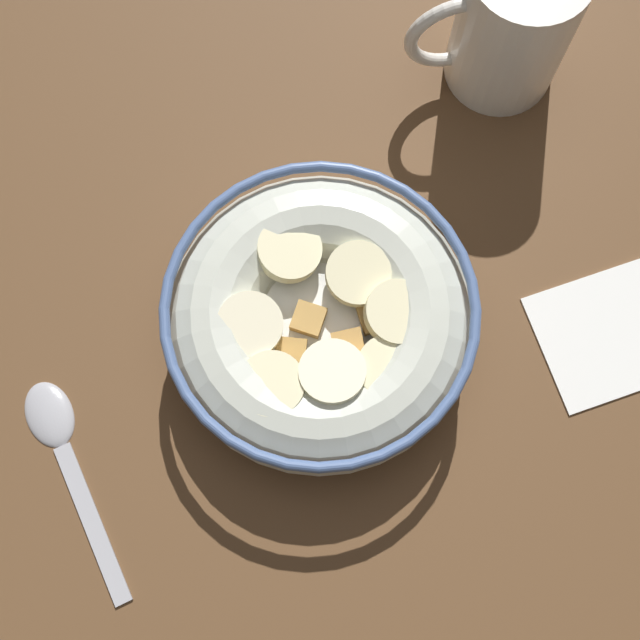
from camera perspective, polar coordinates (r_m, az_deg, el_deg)
name	(u,v)px	position (r cm, az deg, el deg)	size (l,w,h in cm)	color
ground_plane	(320,337)	(51.91, 0.00, -1.12)	(137.86, 137.86, 2.00)	brown
cereal_bowl	(321,321)	(48.06, 0.04, -0.05)	(17.25, 17.25, 5.77)	beige
spoon	(60,444)	(51.60, -16.80, -7.83)	(5.18, 13.50, 0.80)	#A5A5AD
coffee_mug	(510,24)	(54.69, 12.46, 18.54)	(10.07, 6.93, 9.80)	white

